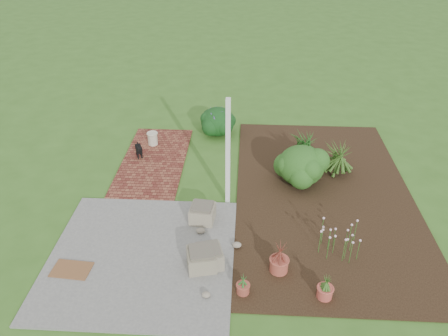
# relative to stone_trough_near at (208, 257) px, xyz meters

# --- Properties ---
(ground) EXTENTS (80.00, 80.00, 0.00)m
(ground) POSITION_rel_stone_trough_near_xyz_m (-0.04, 1.93, -0.21)
(ground) COLOR #36641F
(ground) RESTS_ON ground
(concrete_patio) EXTENTS (3.50, 3.50, 0.04)m
(concrete_patio) POSITION_rel_stone_trough_near_xyz_m (-1.29, 0.18, -0.19)
(concrete_patio) COLOR slate
(concrete_patio) RESTS_ON ground
(brick_path) EXTENTS (1.60, 3.50, 0.04)m
(brick_path) POSITION_rel_stone_trough_near_xyz_m (-1.74, 3.68, -0.19)
(brick_path) COLOR #5B231C
(brick_path) RESTS_ON ground
(garden_bed) EXTENTS (4.00, 7.00, 0.03)m
(garden_bed) POSITION_rel_stone_trough_near_xyz_m (2.46, 2.43, -0.19)
(garden_bed) COLOR black
(garden_bed) RESTS_ON ground
(veranda_post) EXTENTS (0.10, 0.10, 2.50)m
(veranda_post) POSITION_rel_stone_trough_near_xyz_m (0.26, 2.03, 1.04)
(veranda_post) COLOR white
(veranda_post) RESTS_ON ground
(stone_trough_near) EXTENTS (0.62, 0.62, 0.34)m
(stone_trough_near) POSITION_rel_stone_trough_near_xyz_m (0.00, 0.00, 0.00)
(stone_trough_near) COLOR gray
(stone_trough_near) RESTS_ON concrete_patio
(stone_trough_mid) EXTENTS (0.61, 0.61, 0.34)m
(stone_trough_mid) POSITION_rel_stone_trough_near_xyz_m (-0.12, -0.07, 0.00)
(stone_trough_mid) COLOR #787359
(stone_trough_mid) RESTS_ON concrete_patio
(stone_trough_far) EXTENTS (0.55, 0.55, 0.33)m
(stone_trough_far) POSITION_rel_stone_trough_near_xyz_m (-0.24, 1.29, -0.00)
(stone_trough_far) COLOR #7A705A
(stone_trough_far) RESTS_ON concrete_patio
(coir_doormat) EXTENTS (0.73, 0.50, 0.02)m
(coir_doormat) POSITION_rel_stone_trough_near_xyz_m (-2.49, -0.29, -0.16)
(coir_doormat) COLOR brown
(coir_doormat) RESTS_ON concrete_patio
(black_dog) EXTENTS (0.26, 0.46, 0.41)m
(black_dog) POSITION_rel_stone_trough_near_xyz_m (-2.14, 3.80, 0.08)
(black_dog) COLOR black
(black_dog) RESTS_ON brick_path
(cream_ceramic_urn) EXTENTS (0.27, 0.27, 0.35)m
(cream_ceramic_urn) POSITION_rel_stone_trough_near_xyz_m (-1.92, 4.51, 0.01)
(cream_ceramic_urn) COLOR beige
(cream_ceramic_urn) RESTS_ON brick_path
(evergreen_shrub) EXTENTS (1.23, 1.23, 0.94)m
(evergreen_shrub) POSITION_rel_stone_trough_near_xyz_m (1.94, 2.91, 0.29)
(evergreen_shrub) COLOR #1E4215
(evergreen_shrub) RESTS_ON garden_bed
(agapanthus_clump_back) EXTENTS (1.39, 1.39, 0.97)m
(agapanthus_clump_back) POSITION_rel_stone_trough_near_xyz_m (2.86, 3.37, 0.31)
(agapanthus_clump_back) COLOR #1C3B10
(agapanthus_clump_back) RESTS_ON garden_bed
(agapanthus_clump_front) EXTENTS (1.08, 1.08, 0.89)m
(agapanthus_clump_front) POSITION_rel_stone_trough_near_xyz_m (2.10, 4.02, 0.27)
(agapanthus_clump_front) COLOR #173C13
(agapanthus_clump_front) RESTS_ON garden_bed
(pink_flower_patch) EXTENTS (1.14, 1.14, 0.55)m
(pink_flower_patch) POSITION_rel_stone_trough_near_xyz_m (2.44, 0.51, 0.10)
(pink_flower_patch) COLOR #113D0F
(pink_flower_patch) RESTS_ON garden_bed
(terracotta_pot_bronze) EXTENTS (0.41, 0.41, 0.27)m
(terracotta_pot_bronze) POSITION_rel_stone_trough_near_xyz_m (1.29, -0.08, -0.04)
(terracotta_pot_bronze) COLOR #A54838
(terracotta_pot_bronze) RESTS_ON garden_bed
(terracotta_pot_small_left) EXTENTS (0.32, 0.32, 0.22)m
(terracotta_pot_small_left) POSITION_rel_stone_trough_near_xyz_m (2.04, -0.66, -0.07)
(terracotta_pot_small_left) COLOR #B84A3E
(terracotta_pot_small_left) RESTS_ON garden_bed
(terracotta_pot_small_right) EXTENTS (0.25, 0.25, 0.19)m
(terracotta_pot_small_right) POSITION_rel_stone_trough_near_xyz_m (0.65, -0.64, -0.08)
(terracotta_pot_small_right) COLOR #964332
(terracotta_pot_small_right) RESTS_ON garden_bed
(purple_flowering_bush) EXTENTS (1.07, 1.07, 0.82)m
(purple_flowering_bush) POSITION_rel_stone_trough_near_xyz_m (-0.19, 5.33, 0.20)
(purple_flowering_bush) COLOR black
(purple_flowering_bush) RESTS_ON ground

